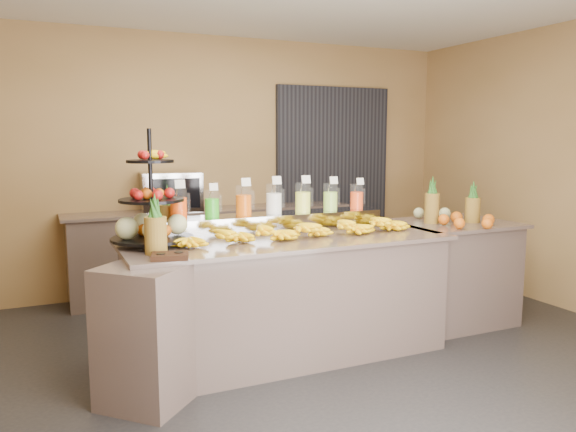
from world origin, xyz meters
TOP-DOWN VIEW (x-y plane):
  - ground at (0.00, 0.00)m, footprint 6.00×6.00m
  - room_envelope at (0.19, 0.79)m, footprint 6.04×5.02m
  - buffet_counter at (-0.12, 0.26)m, footprint 2.75×1.25m
  - right_counter at (1.70, 0.40)m, footprint 1.08×0.88m
  - back_ledge at (0.00, 2.25)m, footprint 3.10×0.55m
  - pitcher_tray at (0.02, 0.58)m, footprint 1.85×0.30m
  - juice_pitcher_orange_a at (-0.76, 0.58)m, footprint 0.13×0.13m
  - juice_pitcher_green at (-0.50, 0.58)m, footprint 0.12×0.12m
  - juice_pitcher_orange_b at (-0.24, 0.58)m, footprint 0.13×0.13m
  - juice_pitcher_milk at (0.02, 0.58)m, footprint 0.13×0.14m
  - juice_pitcher_lemon at (0.28, 0.58)m, footprint 0.13×0.14m
  - juice_pitcher_lime at (0.54, 0.58)m, footprint 0.12×0.13m
  - juice_pitcher_orange_c at (0.80, 0.58)m, footprint 0.12×0.12m
  - banana_heap at (0.10, 0.26)m, footprint 1.92×0.17m
  - fruit_stand at (-0.96, 0.43)m, footprint 0.71×0.71m
  - condiment_caddy at (-0.99, -0.10)m, footprint 0.27×0.23m
  - pineapple_left_a at (-1.04, 0.08)m, footprint 0.15×0.15m
  - pineapple_left_b at (-0.82, 0.71)m, footprint 0.13×0.13m
  - right_fruit_pile at (1.65, 0.26)m, footprint 0.51×0.49m
  - oven_warmer at (-0.45, 2.25)m, footprint 0.64×0.48m

SIDE VIEW (x-z plane):
  - ground at x=0.00m, z-range 0.00..0.00m
  - buffet_counter at x=-0.12m, z-range 0.00..0.93m
  - back_ledge at x=0.00m, z-range 0.00..0.93m
  - right_counter at x=1.70m, z-range 0.00..0.93m
  - condiment_caddy at x=-0.99m, z-range 0.93..0.96m
  - banana_heap at x=0.10m, z-range 0.92..1.08m
  - pitcher_tray at x=0.02m, z-range 0.93..1.08m
  - right_fruit_pile at x=1.65m, z-range 0.88..1.15m
  - pineapple_left_a at x=-1.04m, z-range 0.88..1.29m
  - pineapple_left_b at x=-0.82m, z-range 0.88..1.29m
  - oven_warmer at x=-0.45m, z-range 0.93..1.34m
  - fruit_stand at x=-0.96m, z-range 0.73..1.55m
  - juice_pitcher_green at x=-0.50m, z-range 1.03..1.31m
  - juice_pitcher_orange_c at x=0.80m, z-range 1.03..1.31m
  - juice_pitcher_lime at x=0.54m, z-range 1.03..1.33m
  - juice_pitcher_orange_b at x=-0.24m, z-range 1.03..1.34m
  - juice_pitcher_orange_a at x=-0.76m, z-range 1.03..1.34m
  - juice_pitcher_lemon at x=0.28m, z-range 1.03..1.35m
  - juice_pitcher_milk at x=0.02m, z-range 1.03..1.35m
  - room_envelope at x=0.19m, z-range 0.47..3.29m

